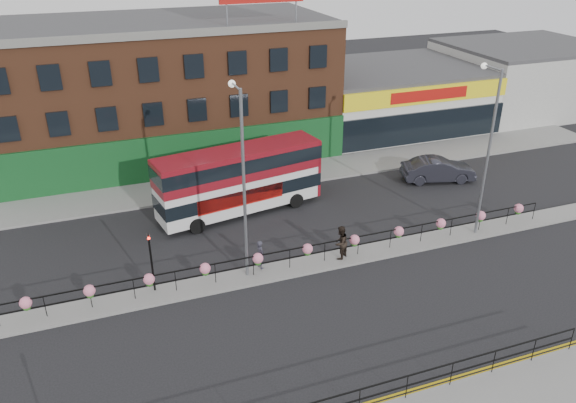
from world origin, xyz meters
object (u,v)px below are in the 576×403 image
object	(u,v)px
pedestrian_a	(260,254)
lamp_column_west	(242,169)
double_decker_bus	(240,174)
pedestrian_b	(340,243)
lamp_column_east	(488,139)
car	(438,170)

from	to	relation	value
pedestrian_a	lamp_column_west	world-z (taller)	lamp_column_west
double_decker_bus	pedestrian_b	xyz separation A→B (m)	(3.46, -7.43, -1.51)
lamp_column_east	pedestrian_a	bearing A→B (deg)	177.87
car	lamp_column_west	size ratio (longest dim) A/B	0.55
double_decker_bus	car	distance (m)	14.64
car	pedestrian_a	bearing A→B (deg)	128.63
pedestrian_a	lamp_column_west	distance (m)	5.09
pedestrian_a	lamp_column_west	bearing A→B (deg)	88.15
lamp_column_west	lamp_column_east	world-z (taller)	lamp_column_west
pedestrian_b	lamp_column_east	size ratio (longest dim) A/B	0.20
car	lamp_column_west	bearing A→B (deg)	127.93
pedestrian_a	car	bearing A→B (deg)	-77.39
double_decker_bus	car	size ratio (longest dim) A/B	2.00
double_decker_bus	lamp_column_west	world-z (taller)	lamp_column_west
lamp_column_east	car	bearing A→B (deg)	72.02
pedestrian_b	lamp_column_west	xyz separation A→B (m)	(-5.19, 0.44, 4.87)
double_decker_bus	lamp_column_east	xyz separation A→B (m)	(12.18, -7.34, 3.27)
car	pedestrian_a	xyz separation A→B (m)	(-15.42, -6.77, 0.11)
double_decker_bus	pedestrian_b	size ratio (longest dim) A/B	5.63
car	lamp_column_east	xyz separation A→B (m)	(-2.35, -7.26, 5.04)
pedestrian_a	lamp_column_east	world-z (taller)	lamp_column_east
car	lamp_column_west	distance (m)	18.40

